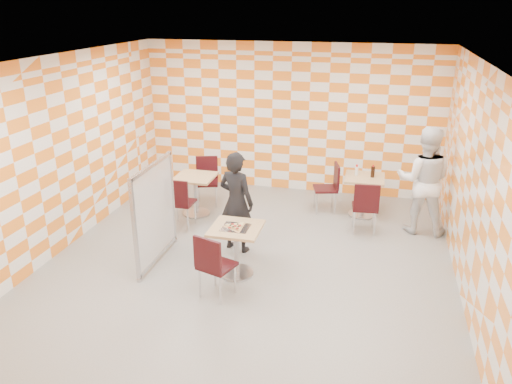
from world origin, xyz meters
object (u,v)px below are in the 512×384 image
chair_empty_near (179,199)px  chair_second_side (331,184)px  man_dark (236,202)px  chair_second_front (366,204)px  empty_table (196,188)px  man_white (424,180)px  soda_bottle (373,172)px  main_table (236,242)px  second_table (364,189)px  chair_main_front (213,262)px  partition (155,213)px  sport_bottle (357,170)px  chair_empty_far (207,177)px

chair_empty_near → chair_second_side: bearing=30.0°
man_dark → chair_second_front: bearing=-134.7°
empty_table → man_white: (3.98, 0.24, 0.41)m
chair_second_front → man_dark: 2.23m
empty_table → soda_bottle: 3.23m
man_dark → soda_bottle: bearing=-120.3°
main_table → man_white: bearing=39.4°
man_dark → man_white: (2.86, 1.41, 0.11)m
chair_second_side → man_dark: bearing=-123.8°
second_table → chair_second_front: (0.06, -0.80, 0.04)m
second_table → man_dark: (-1.89, -1.86, 0.30)m
man_white → soda_bottle: size_ratio=8.01×
chair_second_side → man_white: (1.58, -0.50, 0.38)m
main_table → chair_empty_near: (-1.38, 1.26, 0.04)m
main_table → man_white: size_ratio=0.41×
second_table → empty_table: 3.08m
chair_main_front → partition: partition is taller
empty_table → chair_main_front: 2.89m
man_dark → man_white: size_ratio=0.88×
sport_bottle → soda_bottle: 0.29m
chair_second_front → man_white: bearing=21.0°
sport_bottle → main_table: bearing=-119.3°
chair_empty_near → chair_empty_far: bearing=86.9°
soda_bottle → chair_main_front: bearing=-120.0°
partition → sport_bottle: (2.80, 2.58, 0.05)m
main_table → partition: 1.32m
chair_main_front → partition: 1.43m
man_dark → chair_main_front: bearing=110.5°
chair_main_front → soda_bottle: size_ratio=4.02×
second_table → empty_table: bearing=-167.0°
main_table → second_table: bearing=57.5°
chair_main_front → chair_second_front: 3.12m
second_table → soda_bottle: soda_bottle is taller
chair_second_front → man_dark: size_ratio=0.57×
sport_bottle → second_table: bearing=-24.1°
second_table → empty_table: same height
chair_second_front → chair_empty_far: (-3.04, 0.69, 0.00)m
chair_second_side → sport_bottle: sport_bottle is taller
main_table → empty_table: size_ratio=1.00×
empty_table → chair_second_front: 3.07m
empty_table → chair_main_front: chair_main_front is taller
chair_empty_near → man_white: bearing=12.7°
chair_main_front → chair_empty_far: same height
chair_empty_near → sport_bottle: 3.24m
chair_empty_near → second_table: bearing=24.0°
main_table → soda_bottle: soda_bottle is taller
man_white → sport_bottle: size_ratio=9.21×
partition → man_white: man_white is taller
chair_main_front → chair_second_front: (1.85, 2.51, 0.00)m
main_table → second_table: 3.11m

